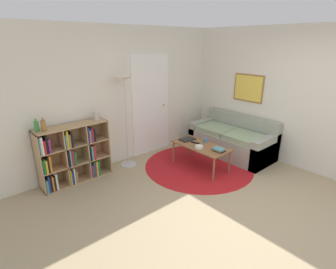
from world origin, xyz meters
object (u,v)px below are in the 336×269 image
laptop (187,139)px  floor_lamp (124,93)px  couch (233,140)px  bottle_middle (43,126)px  cup (205,140)px  bookshelf (71,155)px  bowl (199,147)px  coffee_table (201,147)px  bottle_left (37,126)px  vase_on_shelf (96,116)px

laptop → floor_lamp: bearing=147.8°
couch → bottle_middle: size_ratio=8.35×
laptop → cup: 0.37m
couch → bottle_middle: (-3.45, 1.07, 0.80)m
floor_lamp → laptop: 1.52m
bookshelf → bottle_middle: bottle_middle is taller
bowl → bottle_middle: 2.62m
floor_lamp → bottle_middle: floor_lamp is taller
coffee_table → cup: (0.17, 0.04, 0.09)m
floor_lamp → bottle_middle: size_ratio=8.31×
bookshelf → bottle_left: 0.76m
floor_lamp → bottle_left: floor_lamp is taller
floor_lamp → vase_on_shelf: (-0.55, 0.08, -0.34)m
coffee_table → laptop: 0.38m
vase_on_shelf → bottle_left: bearing=178.8°
coffee_table → vase_on_shelf: size_ratio=7.72×
vase_on_shelf → couch: bearing=-23.0°
laptop → vase_on_shelf: (-1.55, 0.71, 0.61)m
floor_lamp → bowl: (0.85, -1.09, -0.94)m
couch → laptop: size_ratio=5.48×
bottle_left → bottle_middle: size_ratio=0.97×
couch → bottle_middle: bearing=162.8°
bowl → laptop: bearing=71.3°
bowl → couch: bearing=3.7°
floor_lamp → couch: 2.53m
coffee_table → laptop: bearing=87.1°
cup → bottle_left: size_ratio=0.41×
floor_lamp → bookshelf: bearing=175.5°
cup → vase_on_shelf: vase_on_shelf is taller
cup → bowl: bearing=-159.8°
couch → bookshelf: bearing=160.5°
bookshelf → cup: size_ratio=14.24×
bookshelf → vase_on_shelf: size_ratio=8.24×
couch → bottle_left: size_ratio=8.65×
coffee_table → bowl: (-0.13, -0.08, 0.07)m
bookshelf → floor_lamp: (1.06, -0.08, 0.93)m
couch → cup: (-0.87, 0.04, 0.21)m
bookshelf → cup: (2.22, -1.06, 0.01)m
cup → laptop: bearing=114.2°
coffee_table → bowl: bowl is taller
coffee_table → vase_on_shelf: (-1.53, 1.09, 0.67)m
laptop → bottle_middle: (-2.43, 0.69, 0.63)m
bowl → bottle_left: size_ratio=0.74×
bookshelf → bottle_left: (-0.45, 0.02, 0.61)m
vase_on_shelf → laptop: bearing=-24.7°
cup → bottle_left: (-2.67, 1.07, 0.59)m
cup → bottle_middle: size_ratio=0.40×
floor_lamp → bottle_middle: (-1.43, 0.06, -0.32)m
bottle_middle → laptop: bearing=-15.8°
coffee_table → laptop: (0.02, 0.38, 0.06)m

